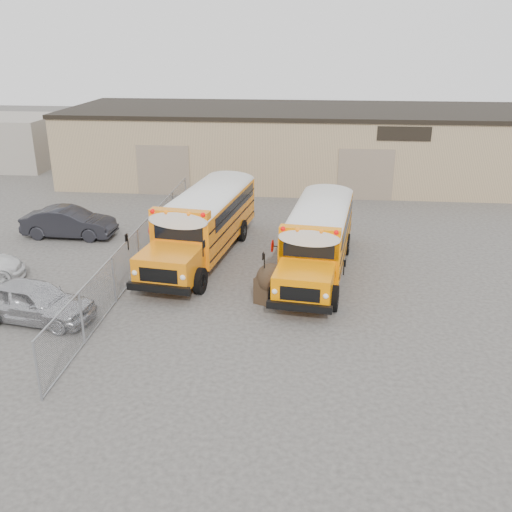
# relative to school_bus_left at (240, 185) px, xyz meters

# --- Properties ---
(ground) EXTENTS (120.00, 120.00, 0.00)m
(ground) POSITION_rel_school_bus_left_xyz_m (2.89, -11.16, -1.66)
(ground) COLOR #3E3C39
(ground) RESTS_ON ground
(warehouse) EXTENTS (30.20, 10.20, 4.67)m
(warehouse) POSITION_rel_school_bus_left_xyz_m (2.88, 8.83, 0.71)
(warehouse) COLOR tan
(warehouse) RESTS_ON ground
(chainlink_fence) EXTENTS (0.07, 18.07, 1.81)m
(chainlink_fence) POSITION_rel_school_bus_left_xyz_m (-3.11, -8.16, -0.76)
(chainlink_fence) COLOR gray
(chainlink_fence) RESTS_ON ground
(distant_building_left) EXTENTS (8.00, 6.00, 3.60)m
(distant_building_left) POSITION_rel_school_bus_left_xyz_m (-19.11, 10.84, 0.14)
(distant_building_left) COLOR gray
(distant_building_left) RESTS_ON ground
(school_bus_left) EXTENTS (3.72, 10.03, 2.87)m
(school_bus_left) POSITION_rel_school_bus_left_xyz_m (0.00, 0.00, 0.00)
(school_bus_left) COLOR orange
(school_bus_left) RESTS_ON ground
(school_bus_right) EXTENTS (3.39, 9.36, 2.68)m
(school_bus_right) POSITION_rel_school_bus_left_xyz_m (4.78, -1.62, -0.11)
(school_bus_right) COLOR #FF8300
(school_bus_right) RESTS_ON ground
(tarp_bundle) EXTENTS (1.25, 1.20, 1.48)m
(tarp_bundle) POSITION_rel_school_bus_left_xyz_m (2.48, -10.54, -0.90)
(tarp_bundle) COLOR black
(tarp_bundle) RESTS_ON ground
(car_silver) EXTENTS (4.40, 2.38, 1.42)m
(car_silver) POSITION_rel_school_bus_left_xyz_m (-5.37, -12.76, -0.95)
(car_silver) COLOR #B3B3B8
(car_silver) RESTS_ON ground
(car_dark) EXTENTS (4.40, 1.62, 1.44)m
(car_dark) POSITION_rel_school_bus_left_xyz_m (-7.67, -4.31, -0.94)
(car_dark) COLOR black
(car_dark) RESTS_ON ground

